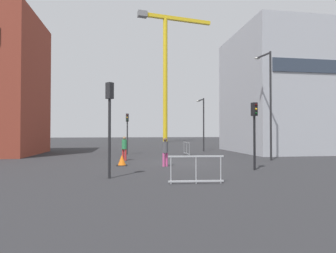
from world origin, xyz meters
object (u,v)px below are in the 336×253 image
object	(u,v)px
construction_crane	(166,60)
traffic_cone_orange	(122,160)
pedestrian_waiting	(165,150)
streetlamp_short	(203,119)
traffic_light_median	(254,124)
traffic_light_island	(109,114)
streetlamp_tall	(269,97)
traffic_light_crosswalk	(127,127)
pedestrian_walking	(124,147)

from	to	relation	value
construction_crane	traffic_cone_orange	world-z (taller)	construction_crane
construction_crane	pedestrian_waiting	distance (m)	41.42
streetlamp_short	traffic_light_median	bearing A→B (deg)	-94.78
traffic_light_island	streetlamp_tall	bearing A→B (deg)	29.18
traffic_light_island	traffic_cone_orange	bearing A→B (deg)	83.84
construction_crane	traffic_light_crosswalk	bearing A→B (deg)	-104.91
streetlamp_tall	traffic_cone_orange	bearing A→B (deg)	-171.24
traffic_light_crosswalk	traffic_light_island	size ratio (longest dim) A/B	0.87
streetlamp_tall	streetlamp_short	size ratio (longest dim) A/B	1.41
pedestrian_walking	streetlamp_short	bearing A→B (deg)	45.07
streetlamp_short	pedestrian_waiting	bearing A→B (deg)	-115.65
construction_crane	streetlamp_tall	world-z (taller)	construction_crane
construction_crane	streetlamp_tall	distance (m)	37.64
pedestrian_waiting	streetlamp_tall	bearing A→B (deg)	17.06
streetlamp_short	traffic_light_island	distance (m)	17.36
traffic_light_island	traffic_cone_orange	distance (m)	5.05
streetlamp_short	traffic_light_median	size ratio (longest dim) A/B	1.54
traffic_light_crosswalk	streetlamp_short	bearing A→B (deg)	20.62
pedestrian_waiting	traffic_cone_orange	size ratio (longest dim) A/B	2.56
pedestrian_waiting	traffic_light_island	bearing A→B (deg)	-129.32
traffic_light_median	pedestrian_walking	xyz separation A→B (m)	(-6.74, 5.81, -1.43)
pedestrian_walking	traffic_cone_orange	world-z (taller)	pedestrian_walking
construction_crane	traffic_cone_orange	distance (m)	41.35
streetlamp_tall	streetlamp_short	world-z (taller)	streetlamp_tall
traffic_light_median	traffic_light_crosswalk	bearing A→B (deg)	121.03
traffic_light_median	traffic_light_island	world-z (taller)	traffic_light_island
construction_crane	pedestrian_walking	xyz separation A→B (m)	(-8.05, -34.40, -15.37)
pedestrian_waiting	traffic_light_crosswalk	bearing A→B (deg)	103.74
construction_crane	traffic_light_crosswalk	size ratio (longest dim) A/B	7.09
streetlamp_short	traffic_cone_orange	distance (m)	13.73
construction_crane	traffic_light_median	distance (m)	42.58
streetlamp_tall	traffic_cone_orange	distance (m)	11.13
streetlamp_short	traffic_cone_orange	xyz separation A→B (m)	(-8.01, -10.74, -3.01)
construction_crane	pedestrian_waiting	size ratio (longest dim) A/B	15.51
streetlamp_short	pedestrian_walking	distance (m)	11.41
traffic_light_crosswalk	pedestrian_walking	bearing A→B (deg)	-92.58
streetlamp_tall	traffic_cone_orange	size ratio (longest dim) A/B	11.93
streetlamp_tall	traffic_light_crosswalk	bearing A→B (deg)	147.47
traffic_light_crosswalk	pedestrian_waiting	bearing A→B (deg)	-76.26
construction_crane	traffic_light_island	size ratio (longest dim) A/B	6.18
pedestrian_walking	construction_crane	bearing A→B (deg)	76.83
traffic_light_crosswalk	traffic_light_median	size ratio (longest dim) A/B	1.02
streetlamp_tall	traffic_light_island	xyz separation A→B (m)	(-10.68, -5.96, -1.71)
streetlamp_tall	traffic_light_median	distance (m)	6.01
traffic_light_island	traffic_light_crosswalk	bearing A→B (deg)	86.17
construction_crane	traffic_light_island	bearing A→B (deg)	-101.73
traffic_light_median	construction_crane	bearing A→B (deg)	88.14
streetlamp_short	traffic_light_island	xyz separation A→B (m)	(-8.48, -15.13, -0.55)
construction_crane	traffic_cone_orange	size ratio (longest dim) A/B	39.67
construction_crane	traffic_light_median	bearing A→B (deg)	-91.86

